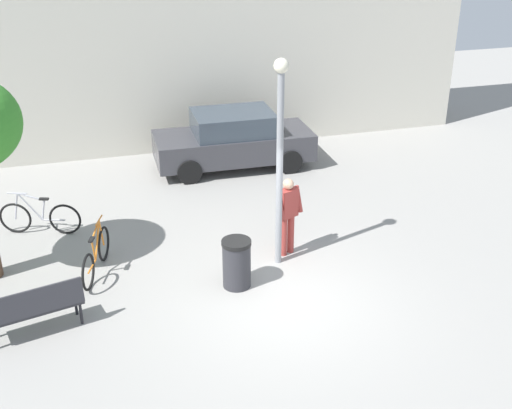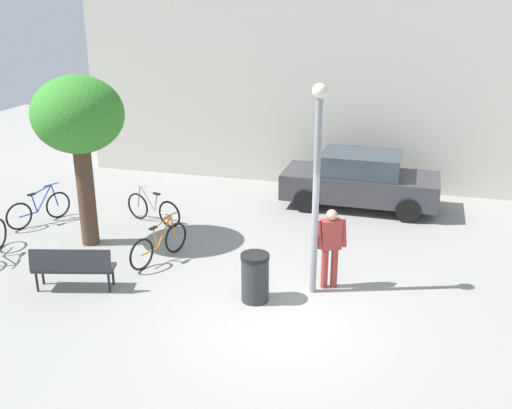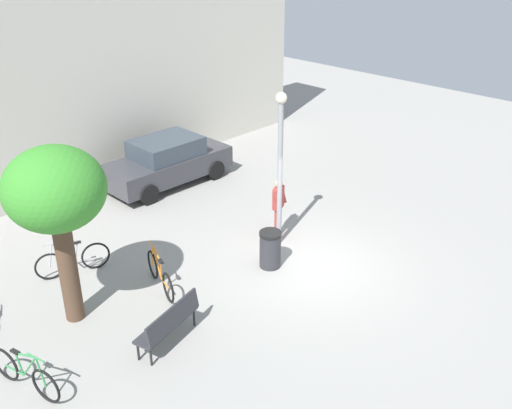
# 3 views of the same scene
# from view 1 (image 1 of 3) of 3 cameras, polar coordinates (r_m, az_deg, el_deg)

# --- Properties ---
(ground_plane) EXTENTS (36.00, 36.00, 0.00)m
(ground_plane) POSITION_cam_1_polar(r_m,az_deg,el_deg) (11.97, 2.48, -8.59)
(ground_plane) COLOR gray
(building_facade) EXTENTS (16.47, 2.00, 7.30)m
(building_facade) POSITION_cam_1_polar(r_m,az_deg,el_deg) (19.20, -6.37, 16.14)
(building_facade) COLOR beige
(building_facade) RESTS_ON ground_plane
(lamppost) EXTENTS (0.28, 0.28, 4.13)m
(lamppost) POSITION_cam_1_polar(r_m,az_deg,el_deg) (12.16, 2.11, 4.99)
(lamppost) COLOR gray
(lamppost) RESTS_ON ground_plane
(person_by_lamppost) EXTENTS (0.63, 0.46, 1.67)m
(person_by_lamppost) POSITION_cam_1_polar(r_m,az_deg,el_deg) (13.07, 2.81, -0.60)
(person_by_lamppost) COLOR #9E3833
(person_by_lamppost) RESTS_ON ground_plane
(park_bench) EXTENTS (1.67, 0.84, 0.92)m
(park_bench) POSITION_cam_1_polar(r_m,az_deg,el_deg) (11.49, -18.85, -8.47)
(park_bench) COLOR #2D2D33
(park_bench) RESTS_ON ground_plane
(bicycle_orange) EXTENTS (0.63, 1.73, 0.97)m
(bicycle_orange) POSITION_cam_1_polar(r_m,az_deg,el_deg) (13.01, -13.83, -4.40)
(bicycle_orange) COLOR black
(bicycle_orange) RESTS_ON ground_plane
(bicycle_silver) EXTENTS (1.73, 0.64, 0.97)m
(bicycle_silver) POSITION_cam_1_polar(r_m,az_deg,el_deg) (14.87, -18.44, -1.08)
(bicycle_silver) COLOR black
(bicycle_silver) RESTS_ON ground_plane
(parked_car_charcoal) EXTENTS (4.23, 1.89, 1.55)m
(parked_car_charcoal) POSITION_cam_1_polar(r_m,az_deg,el_deg) (17.55, -2.00, 5.68)
(parked_car_charcoal) COLOR #38383D
(parked_car_charcoal) RESTS_ON ground_plane
(trash_bin) EXTENTS (0.56, 0.56, 0.96)m
(trash_bin) POSITION_cam_1_polar(r_m,az_deg,el_deg) (12.20, -1.71, -5.16)
(trash_bin) COLOR #2D2D33
(trash_bin) RESTS_ON ground_plane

